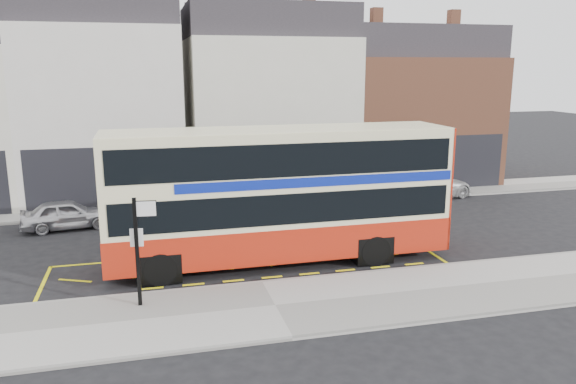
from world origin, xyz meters
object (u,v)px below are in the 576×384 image
object	(u,v)px
car_silver	(67,214)
street_tree_right	(313,126)
car_grey	(163,205)
car_white	(430,185)
bus_stop_post	(139,242)
double_decker_bus	(280,193)

from	to	relation	value
car_silver	street_tree_right	xyz separation A→B (m)	(12.55, 4.23, 3.13)
car_grey	car_white	bearing A→B (deg)	-76.09
car_silver	bus_stop_post	bearing A→B (deg)	-169.79
double_decker_bus	car_grey	bearing A→B (deg)	120.58
bus_stop_post	street_tree_right	bearing A→B (deg)	61.66
double_decker_bus	bus_stop_post	size ratio (longest dim) A/B	3.78
street_tree_right	double_decker_bus	bearing A→B (deg)	-112.46
double_decker_bus	bus_stop_post	distance (m)	5.84
car_silver	street_tree_right	world-z (taller)	street_tree_right
car_silver	car_grey	distance (m)	4.14
car_silver	car_grey	xyz separation A→B (m)	(4.13, 0.24, 0.11)
street_tree_right	car_grey	bearing A→B (deg)	-154.66
car_white	street_tree_right	distance (m)	7.18
bus_stop_post	street_tree_right	xyz separation A→B (m)	(9.36, 13.76, 1.70)
car_white	double_decker_bus	bearing A→B (deg)	116.18
double_decker_bus	car_white	bearing A→B (deg)	37.21
car_grey	double_decker_bus	bearing A→B (deg)	-139.91
car_silver	car_white	xyz separation A→B (m)	(18.39, 1.40, 0.05)
car_white	street_tree_right	bearing A→B (deg)	52.88
bus_stop_post	car_grey	size ratio (longest dim) A/B	0.69
car_white	street_tree_right	world-z (taller)	street_tree_right
bus_stop_post	car_white	bearing A→B (deg)	41.61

